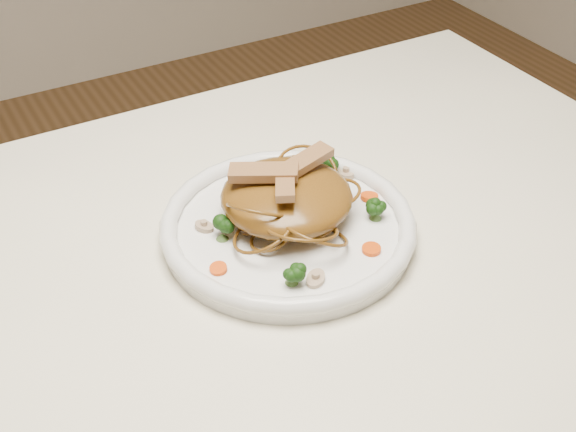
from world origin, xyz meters
TOP-DOWN VIEW (x-y plane):
  - table at (0.00, 0.00)m, footprint 1.20×0.80m
  - plate at (0.08, 0.04)m, footprint 0.37×0.37m
  - noodle_mound at (0.09, 0.06)m, footprint 0.18×0.18m
  - chicken_a at (0.12, 0.07)m, footprint 0.07×0.04m
  - chicken_b at (0.06, 0.07)m, footprint 0.08×0.06m
  - chicken_c at (0.07, 0.04)m, footprint 0.05×0.06m
  - broccoli_0 at (0.17, 0.11)m, footprint 0.03×0.03m
  - broccoli_1 at (0.00, 0.05)m, footprint 0.03×0.03m
  - broccoli_2 at (0.04, -0.04)m, footprint 0.03×0.03m
  - broccoli_3 at (0.17, 0.00)m, footprint 0.03×0.03m
  - carrot_0 at (0.15, 0.14)m, footprint 0.02×0.02m
  - carrot_1 at (-0.02, 0.01)m, footprint 0.02×0.02m
  - carrot_2 at (0.19, 0.04)m, footprint 0.02×0.02m
  - carrot_3 at (0.05, 0.12)m, footprint 0.02×0.02m
  - carrot_4 at (0.13, -0.04)m, footprint 0.02×0.02m
  - mushroom_0 at (0.06, -0.05)m, footprint 0.04×0.04m
  - mushroom_1 at (0.19, 0.09)m, footprint 0.03×0.03m
  - mushroom_2 at (-0.01, 0.08)m, footprint 0.03×0.03m
  - mushroom_3 at (0.15, 0.14)m, footprint 0.03×0.03m

SIDE VIEW (x-z plane):
  - table at x=0.00m, z-range 0.28..1.03m
  - plate at x=0.08m, z-range 0.75..0.77m
  - carrot_0 at x=0.15m, z-range 0.77..0.77m
  - carrot_1 at x=-0.02m, z-range 0.77..0.77m
  - carrot_2 at x=0.19m, z-range 0.77..0.77m
  - carrot_3 at x=0.05m, z-range 0.77..0.77m
  - carrot_4 at x=0.13m, z-range 0.77..0.77m
  - mushroom_0 at x=0.06m, z-range 0.77..0.77m
  - mushroom_1 at x=0.19m, z-range 0.77..0.77m
  - mushroom_2 at x=-0.01m, z-range 0.77..0.77m
  - mushroom_3 at x=0.15m, z-range 0.77..0.77m
  - broccoli_1 at x=0.00m, z-range 0.77..0.79m
  - broccoli_2 at x=0.04m, z-range 0.77..0.80m
  - broccoli_0 at x=0.17m, z-range 0.77..0.80m
  - broccoli_3 at x=0.17m, z-range 0.77..0.80m
  - noodle_mound at x=0.09m, z-range 0.77..0.82m
  - chicken_c at x=0.07m, z-range 0.82..0.83m
  - chicken_a at x=0.12m, z-range 0.82..0.83m
  - chicken_b at x=0.06m, z-range 0.82..0.83m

